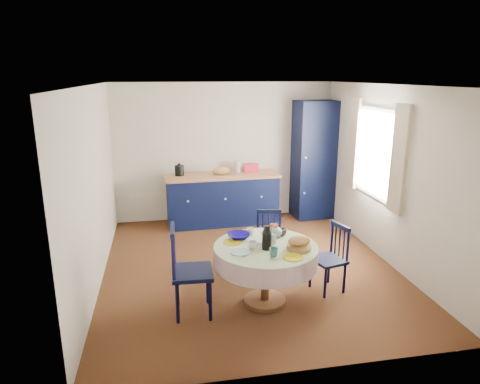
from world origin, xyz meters
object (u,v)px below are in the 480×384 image
(chair_right, at_px, (331,258))
(kitchen_counter, at_px, (222,198))
(cobalt_bowl, at_px, (239,236))
(mug_d, at_px, (250,232))
(chair_far, at_px, (269,241))
(pantry_cabinet, at_px, (315,160))
(mug_a, at_px, (253,245))
(mug_c, at_px, (282,232))
(dining_table, at_px, (266,255))
(chair_left, at_px, (188,270))
(mug_b, at_px, (274,252))

(chair_right, bearing_deg, kitchen_counter, -176.07)
(kitchen_counter, bearing_deg, cobalt_bowl, -95.79)
(mug_d, bearing_deg, chair_far, 54.14)
(cobalt_bowl, bearing_deg, chair_right, -5.44)
(pantry_cabinet, xyz_separation_m, mug_d, (-1.78, -2.65, -0.32))
(kitchen_counter, height_order, mug_a, kitchen_counter)
(chair_right, distance_m, mug_c, 0.70)
(pantry_cabinet, height_order, cobalt_bowl, pantry_cabinet)
(dining_table, relative_size, chair_far, 1.43)
(chair_right, relative_size, mug_a, 7.88)
(pantry_cabinet, distance_m, dining_table, 3.46)
(pantry_cabinet, distance_m, chair_far, 2.65)
(pantry_cabinet, distance_m, chair_left, 4.04)
(chair_far, height_order, mug_d, chair_far)
(chair_far, height_order, mug_c, chair_far)
(kitchen_counter, height_order, dining_table, kitchen_counter)
(cobalt_bowl, bearing_deg, mug_b, -64.16)
(kitchen_counter, xyz_separation_m, mug_d, (-0.02, -2.55, 0.30))
(chair_far, distance_m, mug_d, 0.71)
(mug_b, bearing_deg, chair_left, 165.74)
(mug_c, relative_size, cobalt_bowl, 0.42)
(cobalt_bowl, bearing_deg, mug_c, -0.78)
(pantry_cabinet, height_order, mug_b, pantry_cabinet)
(chair_right, bearing_deg, chair_far, -153.27)
(mug_c, bearing_deg, mug_a, -143.37)
(mug_a, xyz_separation_m, cobalt_bowl, (-0.10, 0.33, -0.01))
(pantry_cabinet, bearing_deg, chair_far, -127.00)
(kitchen_counter, distance_m, dining_table, 2.91)
(kitchen_counter, xyz_separation_m, chair_left, (-0.81, -2.97, 0.06))
(pantry_cabinet, distance_m, mug_c, 3.08)
(chair_right, bearing_deg, mug_c, -115.03)
(dining_table, distance_m, chair_left, 0.91)
(kitchen_counter, xyz_separation_m, pantry_cabinet, (1.76, 0.10, 0.62))
(kitchen_counter, bearing_deg, mug_d, -92.35)
(chair_right, bearing_deg, dining_table, -94.31)
(dining_table, relative_size, mug_c, 10.84)
(mug_a, relative_size, mug_d, 1.13)
(chair_left, bearing_deg, dining_table, -83.67)
(chair_right, relative_size, mug_b, 8.37)
(dining_table, height_order, mug_d, dining_table)
(chair_left, relative_size, chair_far, 1.25)
(kitchen_counter, distance_m, chair_far, 2.07)
(kitchen_counter, bearing_deg, mug_a, -93.35)
(dining_table, xyz_separation_m, mug_d, (-0.12, 0.35, 0.16))
(mug_a, relative_size, mug_c, 0.98)
(chair_left, height_order, cobalt_bowl, chair_left)
(dining_table, height_order, chair_far, dining_table)
(mug_b, bearing_deg, mug_c, 66.06)
(mug_d, bearing_deg, mug_a, -97.75)
(pantry_cabinet, relative_size, cobalt_bowl, 8.18)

